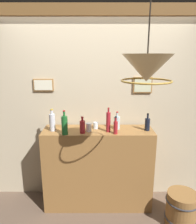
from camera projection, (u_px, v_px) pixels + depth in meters
name	position (u px, v px, depth m)	size (l,w,h in m)	color
panelled_rear_partition	(98.00, 102.00, 2.97)	(3.32, 0.15, 2.66)	#BCAD8E
bar_shelf_unit	(98.00, 168.00, 2.91)	(1.43, 0.42, 1.10)	olive
liquor_bottle_tequila	(82.00, 126.00, 2.63)	(0.07, 0.07, 0.21)	maroon
liquor_bottle_scotch	(65.00, 125.00, 2.58)	(0.07, 0.07, 0.30)	#185623
liquor_bottle_amaro	(147.00, 124.00, 2.72)	(0.06, 0.06, 0.23)	black
liquor_bottle_mezcal	(116.00, 127.00, 2.61)	(0.05, 0.05, 0.22)	maroon
liquor_bottle_port	(52.00, 122.00, 2.71)	(0.07, 0.07, 0.28)	silver
liquor_bottle_gin	(117.00, 122.00, 2.78)	(0.08, 0.08, 0.23)	#A1B9C1
liquor_bottle_sherry	(108.00, 122.00, 2.67)	(0.05, 0.05, 0.31)	maroon
glass_tumbler_rocks	(96.00, 125.00, 2.81)	(0.07, 0.07, 0.09)	silver
glass_tumbler_highball	(89.00, 127.00, 2.70)	(0.07, 0.07, 0.11)	silver
pendant_lamp	(147.00, 69.00, 1.74)	(0.42, 0.42, 0.61)	beige
wooden_barrel	(181.00, 209.00, 2.63)	(0.39, 0.39, 0.42)	olive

